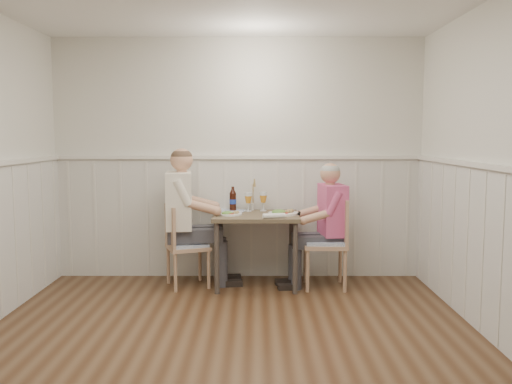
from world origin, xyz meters
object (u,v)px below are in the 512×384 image
(chair_left, at_px, (183,243))
(grass_vase, at_px, (252,195))
(dining_table, at_px, (256,224))
(beer_bottle, at_px, (233,200))
(man_in_pink, at_px, (328,234))
(diner_cream, at_px, (184,227))
(chair_right, at_px, (330,239))

(chair_left, xyz_separation_m, grass_vase, (0.71, 0.33, 0.45))
(dining_table, distance_m, beer_bottle, 0.41)
(beer_bottle, bearing_deg, man_in_pink, -14.62)
(diner_cream, relative_size, beer_bottle, 5.54)
(chair_right, relative_size, man_in_pink, 0.71)
(chair_right, bearing_deg, grass_vase, 156.55)
(man_in_pink, bearing_deg, diner_cream, 178.69)
(diner_cream, bearing_deg, chair_left, -94.32)
(beer_bottle, bearing_deg, grass_vase, 12.37)
(beer_bottle, bearing_deg, chair_left, -150.62)
(chair_left, bearing_deg, man_in_pink, 0.94)
(chair_left, xyz_separation_m, man_in_pink, (1.50, 0.02, 0.08))
(chair_right, distance_m, chair_left, 1.51)
(dining_table, relative_size, diner_cream, 0.60)
(dining_table, distance_m, chair_left, 0.78)
(dining_table, bearing_deg, man_in_pink, -1.05)
(beer_bottle, xyz_separation_m, grass_vase, (0.21, 0.05, 0.05))
(chair_left, height_order, beer_bottle, beer_bottle)
(diner_cream, bearing_deg, chair_right, -2.99)
(chair_left, xyz_separation_m, diner_cream, (0.00, 0.06, 0.15))
(dining_table, bearing_deg, beer_bottle, 135.38)
(chair_left, relative_size, grass_vase, 2.35)
(dining_table, xyz_separation_m, chair_left, (-0.75, -0.04, -0.19))
(dining_table, relative_size, chair_right, 0.95)
(dining_table, xyz_separation_m, diner_cream, (-0.75, 0.02, -0.04))
(dining_table, distance_m, chair_right, 0.78)
(diner_cream, distance_m, beer_bottle, 0.61)
(man_in_pink, bearing_deg, chair_left, -179.06)
(chair_right, bearing_deg, beer_bottle, 163.25)
(chair_right, distance_m, man_in_pink, 0.07)
(chair_right, bearing_deg, diner_cream, 177.01)
(dining_table, height_order, chair_left, chair_left)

